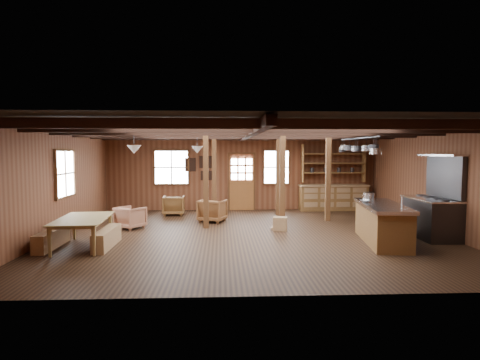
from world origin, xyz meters
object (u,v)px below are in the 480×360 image
object	(u,v)px
dining_table	(85,233)
armchair_b	(212,211)
commercial_range	(433,211)
armchair_c	(130,217)
armchair_a	(174,205)
kitchen_island	(382,223)

from	to	relation	value
dining_table	armchair_b	size ratio (longest dim) A/B	2.49
commercial_range	armchair_b	distance (m)	6.23
commercial_range	dining_table	distance (m)	8.58
dining_table	armchair_c	xyz separation A→B (m)	(0.55, 2.19, -0.02)
armchair_a	armchair_c	bearing A→B (deg)	66.30
armchair_a	commercial_range	bearing A→B (deg)	149.17
kitchen_island	armchair_c	bearing A→B (deg)	170.30
armchair_b	armchair_c	distance (m)	2.51
commercial_range	armchair_c	distance (m)	8.16
dining_table	armchair_b	distance (m)	4.27
kitchen_island	armchair_a	size ratio (longest dim) A/B	3.53
kitchen_island	armchair_a	xyz separation A→B (m)	(-5.52, 4.43, -0.14)
kitchen_island	armchair_b	bearing A→B (deg)	151.71
kitchen_island	armchair_b	distance (m)	5.15
kitchen_island	armchair_a	bearing A→B (deg)	149.30
kitchen_island	armchair_c	world-z (taller)	kitchen_island
armchair_c	commercial_range	bearing A→B (deg)	-157.83
armchair_b	armchair_c	bearing A→B (deg)	43.78
commercial_range	armchair_a	size ratio (longest dim) A/B	2.90
kitchen_island	armchair_c	size ratio (longest dim) A/B	3.73
armchair_a	armchair_b	distance (m)	1.94
kitchen_island	dining_table	world-z (taller)	kitchen_island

